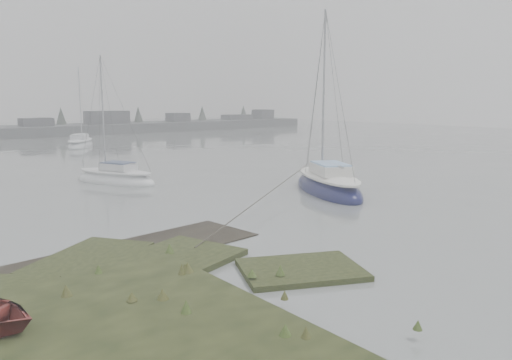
# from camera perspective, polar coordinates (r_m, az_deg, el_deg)

# --- Properties ---
(ground) EXTENTS (160.00, 160.00, 0.00)m
(ground) POSITION_cam_1_polar(r_m,az_deg,el_deg) (42.07, -25.64, 1.41)
(ground) COLOR slate
(ground) RESTS_ON ground
(far_shoreline) EXTENTS (60.00, 8.00, 4.15)m
(far_shoreline) POSITION_cam_1_polar(r_m,az_deg,el_deg) (81.25, -12.38, 6.08)
(far_shoreline) COLOR #4C4F51
(far_shoreline) RESTS_ON ground
(sailboat_main) EXTENTS (5.53, 7.87, 10.64)m
(sailboat_main) POSITION_cam_1_polar(r_m,az_deg,el_deg) (27.77, 8.23, -0.69)
(sailboat_main) COLOR #0C0E3C
(sailboat_main) RESTS_ON ground
(sailboat_white) EXTENTS (4.17, 6.14, 8.28)m
(sailboat_white) POSITION_cam_1_polar(r_m,az_deg,el_deg) (31.73, -15.76, 0.16)
(sailboat_white) COLOR white
(sailboat_white) RESTS_ON ground
(sailboat_far_b) EXTENTS (5.30, 6.57, 9.11)m
(sailboat_far_b) POSITION_cam_1_polar(r_m,az_deg,el_deg) (56.17, -19.42, 3.84)
(sailboat_far_b) COLOR silver
(sailboat_far_b) RESTS_ON ground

